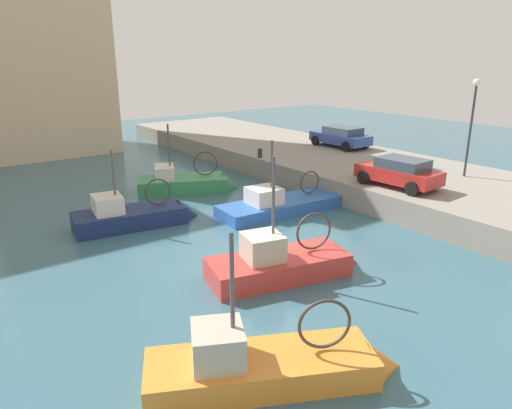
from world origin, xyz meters
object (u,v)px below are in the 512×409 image
parked_car_red (399,172)px  quay_streetlamp (473,112)px  fishing_boat_blue (288,208)px  mooring_bollard_mid (260,153)px  fishing_boat_red (287,272)px  parked_car_blue (341,136)px  fishing_boat_navy (138,222)px  fishing_boat_green (189,189)px  fishing_boat_orange (274,376)px

parked_car_red → quay_streetlamp: quay_streetlamp is taller
fishing_boat_blue → mooring_bollard_mid: bearing=65.0°
fishing_boat_red → parked_car_blue: bearing=38.4°
fishing_boat_red → parked_car_blue: (13.77, 10.91, 1.78)m
fishing_boat_red → parked_car_red: 9.09m
parked_car_red → parked_car_blue: bearing=59.4°
fishing_boat_navy → mooring_bollard_mid: size_ratio=10.29×
fishing_boat_red → mooring_bollard_mid: (7.35, 11.36, 1.35)m
quay_streetlamp → mooring_bollard_mid: bearing=119.8°
fishing_boat_navy → fishing_boat_blue: fishing_boat_blue is taller
fishing_boat_green → quay_streetlamp: bearing=-42.4°
fishing_boat_red → mooring_bollard_mid: 13.59m
parked_car_red → fishing_boat_blue: bearing=142.4°
fishing_boat_blue → parked_car_red: (4.07, -3.14, 1.81)m
fishing_boat_navy → quay_streetlamp: size_ratio=1.17×
fishing_boat_green → mooring_bollard_mid: (4.99, 0.17, 1.38)m
fishing_boat_navy → fishing_boat_orange: 11.81m
fishing_boat_blue → quay_streetlamp: quay_streetlamp is taller
fishing_boat_blue → parked_car_blue: fishing_boat_blue is taller
fishing_boat_navy → fishing_boat_green: 5.65m
fishing_boat_blue → fishing_boat_green: bearing=110.6°
fishing_boat_red → fishing_boat_orange: (-3.73, -3.98, -0.01)m
parked_car_blue → mooring_bollard_mid: size_ratio=7.50×
fishing_boat_green → fishing_boat_orange: (-6.09, -15.17, 0.02)m
fishing_boat_red → fishing_boat_blue: (4.55, 5.36, -0.02)m
quay_streetlamp → parked_car_red: bearing=170.4°
parked_car_red → mooring_bollard_mid: 9.23m
fishing_boat_navy → quay_streetlamp: (15.09, -6.22, 4.34)m
mooring_bollard_mid → quay_streetlamp: 11.75m
fishing_boat_navy → quay_streetlamp: bearing=-22.4°
parked_car_red → quay_streetlamp: bearing=-9.6°
parked_car_blue → mooring_bollard_mid: parked_car_blue is taller
fishing_boat_green → mooring_bollard_mid: size_ratio=10.56×
fishing_boat_blue → mooring_bollard_mid: (2.79, 5.99, 1.37)m
fishing_boat_green → parked_car_blue: size_ratio=1.41×
fishing_boat_green → parked_car_blue: (11.41, -0.28, 1.81)m
fishing_boat_orange → parked_car_blue: (17.50, 14.89, 1.78)m
fishing_boat_green → parked_car_blue: 11.56m
parked_car_blue → quay_streetlamp: quay_streetlamp is taller
mooring_bollard_mid → fishing_boat_green: bearing=-178.1°
fishing_boat_orange → parked_car_red: bearing=26.7°
fishing_boat_red → parked_car_red: bearing=14.5°
fishing_boat_orange → quay_streetlamp: bearing=18.1°
mooring_bollard_mid → quay_streetlamp: size_ratio=0.11×
fishing_boat_green → mooring_bollard_mid: fishing_boat_green is taller
fishing_boat_navy → parked_car_blue: (15.86, 3.19, 1.79)m
fishing_boat_navy → parked_car_red: (10.72, -5.48, 1.80)m
fishing_boat_green → parked_car_red: fishing_boat_green is taller
quay_streetlamp → fishing_boat_orange: bearing=-161.9°
fishing_boat_navy → fishing_boat_green: (4.45, 3.48, -0.02)m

